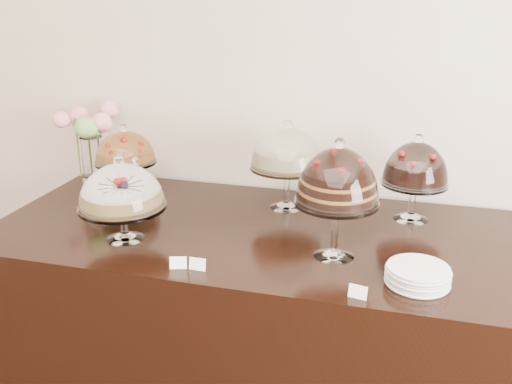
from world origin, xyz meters
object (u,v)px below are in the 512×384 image
(cake_stand_fruit_tart, at_px, (125,150))
(flower_vase, at_px, (90,135))
(plate_stack, at_px, (418,275))
(cake_stand_dark_choco, at_px, (416,168))
(display_counter, at_px, (259,323))
(cake_stand_cheesecake, at_px, (287,152))
(cake_stand_sugar_sponge, at_px, (121,190))
(cake_stand_choco_layer, at_px, (338,181))

(cake_stand_fruit_tart, xyz_separation_m, flower_vase, (-0.25, 0.11, 0.03))
(plate_stack, bearing_deg, cake_stand_dark_choco, 93.14)
(display_counter, distance_m, cake_stand_fruit_tart, 1.01)
(cake_stand_fruit_tart, relative_size, flower_vase, 0.85)
(display_counter, height_order, cake_stand_dark_choco, cake_stand_dark_choco)
(display_counter, height_order, cake_stand_cheesecake, cake_stand_cheesecake)
(cake_stand_sugar_sponge, distance_m, flower_vase, 0.77)
(cake_stand_dark_choco, distance_m, flower_vase, 1.57)
(cake_stand_sugar_sponge, distance_m, cake_stand_fruit_tart, 0.53)
(cake_stand_sugar_sponge, xyz_separation_m, plate_stack, (1.12, -0.07, -0.17))
(cake_stand_choco_layer, distance_m, plate_stack, 0.42)
(cake_stand_fruit_tart, bearing_deg, flower_vase, 155.62)
(cake_stand_choco_layer, height_order, cake_stand_fruit_tart, cake_stand_choco_layer)
(plate_stack, bearing_deg, cake_stand_choco_layer, 155.80)
(flower_vase, bearing_deg, cake_stand_choco_layer, -22.03)
(flower_vase, bearing_deg, display_counter, -20.48)
(cake_stand_sugar_sponge, xyz_separation_m, cake_stand_choco_layer, (0.82, 0.06, 0.09))
(display_counter, xyz_separation_m, cake_stand_dark_choco, (0.60, 0.28, 0.68))
(cake_stand_choco_layer, relative_size, plate_stack, 2.14)
(cake_stand_sugar_sponge, height_order, cake_stand_dark_choco, cake_stand_dark_choco)
(cake_stand_sugar_sponge, xyz_separation_m, flower_vase, (-0.48, 0.59, 0.04))
(flower_vase, relative_size, plate_stack, 1.90)
(cake_stand_sugar_sponge, bearing_deg, plate_stack, -3.57)
(cake_stand_fruit_tart, height_order, plate_stack, cake_stand_fruit_tart)
(display_counter, relative_size, flower_vase, 5.50)
(cake_stand_sugar_sponge, relative_size, flower_vase, 0.85)
(cake_stand_sugar_sponge, relative_size, cake_stand_choco_layer, 0.76)
(flower_vase, bearing_deg, cake_stand_sugar_sponge, -50.73)
(flower_vase, xyz_separation_m, plate_stack, (1.60, -0.66, -0.21))
(cake_stand_choco_layer, bearing_deg, cake_stand_dark_choco, 58.96)
(display_counter, bearing_deg, plate_stack, -25.36)
(cake_stand_choco_layer, bearing_deg, cake_stand_fruit_tart, 158.54)
(cake_stand_cheesecake, bearing_deg, cake_stand_fruit_tart, -178.37)
(cake_stand_cheesecake, distance_m, cake_stand_dark_choco, 0.55)
(display_counter, distance_m, cake_stand_choco_layer, 0.83)
(cake_stand_dark_choco, xyz_separation_m, plate_stack, (0.03, -0.58, -0.20))
(cake_stand_dark_choco, relative_size, flower_vase, 0.94)
(cake_stand_choco_layer, height_order, cake_stand_dark_choco, cake_stand_choco_layer)
(cake_stand_cheesecake, bearing_deg, flower_vase, 174.89)
(cake_stand_choco_layer, xyz_separation_m, plate_stack, (0.30, -0.13, -0.26))
(cake_stand_cheesecake, distance_m, cake_stand_fruit_tart, 0.78)
(cake_stand_sugar_sponge, height_order, cake_stand_fruit_tart, same)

